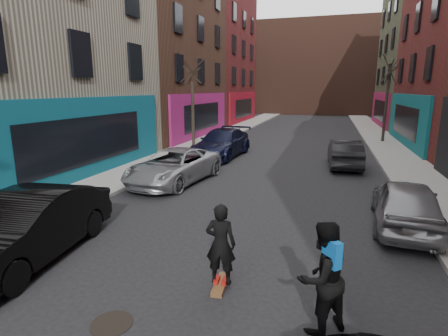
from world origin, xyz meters
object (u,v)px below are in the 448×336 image
Objects in this scene: parked_left_far at (174,166)px; parked_right_far at (406,204)px; tree_right_far at (387,94)px; pedestrian at (322,277)px; skateboarder at (221,244)px; skateboard at (221,284)px; tree_left_far at (193,96)px; parked_left_end at (222,143)px; manhole at (112,324)px; parked_left_mid at (28,227)px; parked_right_end at (345,153)px.

parked_left_far is 1.22× the size of parked_right_far.
tree_right_far is 22.78m from pedestrian.
skateboarder reaches higher than parked_right_far.
skateboard is 2.22m from pedestrian.
tree_left_far reaches higher than parked_left_far.
manhole is at bearing -76.16° from parked_left_end.
skateboarder is at bearing -104.65° from tree_right_far.
pedestrian reaches higher than parked_left_mid.
parked_left_end reaches higher than manhole.
parked_right_end reaches higher than manhole.
parked_right_end is at bearing -3.63° from parked_left_end.
parked_left_far is 1.20× the size of parked_right_end.
tree_right_far is at bearing 63.35° from parked_left_far.
parked_left_far reaches higher than parked_right_end.
tree_left_far is 3.50× the size of pedestrian.
parked_left_far is (0.30, 7.19, -0.08)m from parked_left_mid.
parked_left_end is 11.88m from parked_right_far.
parked_left_mid is 1.15× the size of parked_right_far.
parked_right_end is at bearing -75.60° from parked_right_far.
parked_left_far is (2.54, -8.53, -2.68)m from tree_left_far.
tree_right_far reaches higher than tree_left_far.
parked_right_end is 2.57× the size of skateboarder.
parked_right_far is (8.06, -8.73, -0.09)m from parked_left_end.
tree_right_far is 17.47m from parked_right_far.
parked_left_far is (-9.86, -14.53, -2.83)m from tree_right_far.
tree_right_far is 10.17m from parked_right_end.
pedestrian reaches higher than skateboarder.
skateboard is 0.43× the size of pedestrian.
skateboarder is at bearing -5.23° from parked_left_mid.
parked_left_end is (-9.66, -8.43, -2.74)m from tree_right_far.
manhole is (5.35, -17.18, -3.37)m from tree_left_far.
tree_right_far reaches higher than manhole.
pedestrian reaches higher than skateboard.
parked_left_end is 1.32× the size of parked_right_far.
parked_left_far is 7.15× the size of manhole.
tree_left_far is 13.78m from tree_right_far.
parked_left_far is at bearing -63.46° from skateboarder.
manhole is (-4.08, -13.87, -0.68)m from parked_right_end.
parked_left_mid reaches higher than parked_left_far.
skateboard is (-5.64, -21.58, -3.48)m from tree_right_far.
parked_left_far is 3.08× the size of skateboarder.
parked_left_far is at bearing 116.54° from skateboard.
skateboarder is (-2.68, -12.28, 0.23)m from parked_right_end.
parked_right_end is (-2.96, -9.30, -2.84)m from tree_right_far.
parked_right_far is 5.99m from skateboarder.
parked_left_far is at bearing -13.11° from parked_right_far.
parked_left_mid is 13.30m from parked_left_end.
parked_left_mid reaches higher than parked_right_far.
parked_left_far is at bearing -124.17° from tree_right_far.
tree_right_far reaches higher than parked_left_mid.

